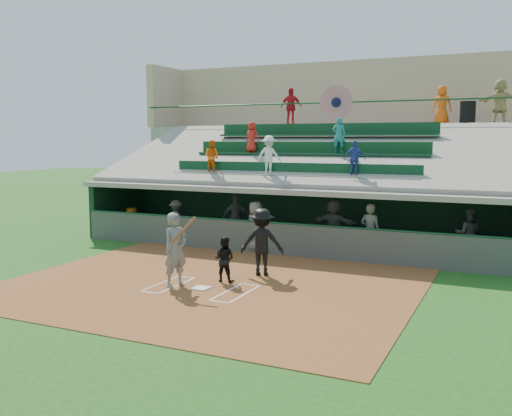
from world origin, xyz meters
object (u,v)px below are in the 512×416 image
at_px(catcher, 224,259).
at_px(trash_bin, 468,113).
at_px(white_table, 132,226).
at_px(batter_at_plate, 176,250).
at_px(water_cooler, 131,213).
at_px(home_plate, 201,288).

xyz_separation_m(catcher, trash_bin, (5.25, 11.90, 4.42)).
bearing_deg(catcher, white_table, -42.01).
height_order(catcher, white_table, catcher).
xyz_separation_m(batter_at_plate, trash_bin, (6.18, 12.93, 4.05)).
bearing_deg(white_table, trash_bin, 51.11).
height_order(catcher, water_cooler, catcher).
height_order(batter_at_plate, water_cooler, batter_at_plate).
distance_m(catcher, trash_bin, 13.74).
relative_size(catcher, white_table, 1.60).
height_order(home_plate, catcher, catcher).
bearing_deg(batter_at_plate, home_plate, 7.01).
xyz_separation_m(home_plate, batter_at_plate, (-0.73, -0.09, 0.99)).
xyz_separation_m(batter_at_plate, white_table, (-6.24, 6.35, -0.64)).
height_order(batter_at_plate, catcher, batter_at_plate).
height_order(home_plate, water_cooler, water_cooler).
xyz_separation_m(batter_at_plate, water_cooler, (-6.23, 6.30, -0.09)).
distance_m(white_table, trash_bin, 14.81).
bearing_deg(home_plate, white_table, 138.07).
relative_size(catcher, trash_bin, 1.33).
bearing_deg(trash_bin, batter_at_plate, -115.52).
bearing_deg(water_cooler, catcher, -36.39).
distance_m(batter_at_plate, trash_bin, 14.89).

